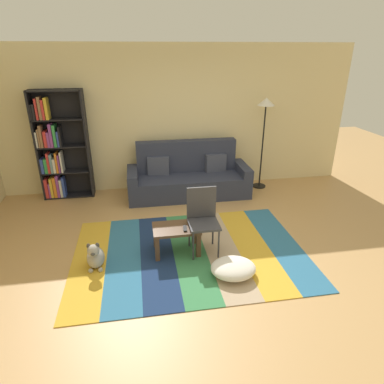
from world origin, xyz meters
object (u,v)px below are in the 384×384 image
(pouf, at_px, (233,268))
(dog, at_px, (95,256))
(standing_lamp, at_px, (265,114))
(coffee_table, at_px, (176,233))
(bookshelf, at_px, (57,150))
(folding_chair, at_px, (203,215))
(couch, at_px, (188,178))
(tv_remote, at_px, (185,229))

(pouf, height_order, dog, dog)
(standing_lamp, bearing_deg, coffee_table, -133.20)
(bookshelf, height_order, folding_chair, bookshelf)
(couch, height_order, pouf, couch)
(standing_lamp, bearing_deg, pouf, -116.11)
(couch, distance_m, coffee_table, 2.01)
(pouf, xyz_separation_m, tv_remote, (-0.52, 0.56, 0.29))
(couch, relative_size, bookshelf, 1.15)
(bookshelf, relative_size, dog, 4.93)
(bookshelf, height_order, dog, bookshelf)
(couch, bearing_deg, bookshelf, 173.15)
(dog, bearing_deg, tv_remote, 5.00)
(coffee_table, bearing_deg, dog, -170.43)
(coffee_table, xyz_separation_m, folding_chair, (0.36, 0.01, 0.23))
(bookshelf, distance_m, pouf, 3.89)
(pouf, xyz_separation_m, folding_chair, (-0.26, 0.65, 0.43))
(pouf, relative_size, folding_chair, 0.62)
(couch, xyz_separation_m, pouf, (0.16, -2.58, -0.23))
(coffee_table, relative_size, folding_chair, 0.70)
(couch, distance_m, standing_lamp, 1.87)
(standing_lamp, height_order, tv_remote, standing_lamp)
(couch, xyz_separation_m, bookshelf, (-2.35, 0.28, 0.58))
(bookshelf, bearing_deg, dog, -71.27)
(pouf, distance_m, dog, 1.75)
(coffee_table, relative_size, dog, 1.58)
(dog, height_order, tv_remote, tv_remote)
(pouf, height_order, tv_remote, tv_remote)
(couch, height_order, coffee_table, couch)
(coffee_table, distance_m, dog, 1.09)
(dog, xyz_separation_m, folding_chair, (1.42, 0.19, 0.37))
(standing_lamp, distance_m, tv_remote, 3.04)
(dog, bearing_deg, folding_chair, 7.72)
(folding_chair, bearing_deg, tv_remote, -116.57)
(tv_remote, bearing_deg, standing_lamp, 54.33)
(bookshelf, bearing_deg, standing_lamp, -2.28)
(coffee_table, xyz_separation_m, pouf, (0.62, -0.63, -0.20))
(dog, bearing_deg, standing_lamp, 36.84)
(coffee_table, bearing_deg, couch, 76.48)
(dog, relative_size, standing_lamp, 0.23)
(coffee_table, height_order, pouf, coffee_table)
(bookshelf, distance_m, coffee_table, 2.98)
(coffee_table, bearing_deg, folding_chair, 2.23)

